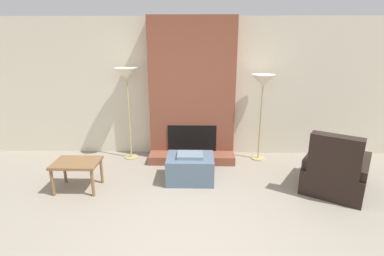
{
  "coord_description": "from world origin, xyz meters",
  "views": [
    {
      "loc": [
        0.11,
        -2.82,
        2.21
      ],
      "look_at": [
        0.0,
        2.53,
        0.61
      ],
      "focal_mm": 28.0,
      "sensor_mm": 36.0,
      "label": 1
    }
  ],
  "objects_px": {
    "floor_lamp_left": "(127,78)",
    "armchair": "(335,174)",
    "floor_lamp_right": "(263,84)",
    "side_table": "(77,166)",
    "ottoman": "(190,168)"
  },
  "relations": [
    {
      "from": "ottoman",
      "to": "floor_lamp_right",
      "type": "height_order",
      "value": "floor_lamp_right"
    },
    {
      "from": "floor_lamp_left",
      "to": "armchair",
      "type": "bearing_deg",
      "value": -20.06
    },
    {
      "from": "ottoman",
      "to": "armchair",
      "type": "bearing_deg",
      "value": -7.49
    },
    {
      "from": "ottoman",
      "to": "floor_lamp_right",
      "type": "xyz_separation_m",
      "value": [
        1.28,
        0.94,
        1.21
      ]
    },
    {
      "from": "floor_lamp_left",
      "to": "floor_lamp_right",
      "type": "relative_size",
      "value": 1.07
    },
    {
      "from": "ottoman",
      "to": "armchair",
      "type": "distance_m",
      "value": 2.2
    },
    {
      "from": "ottoman",
      "to": "side_table",
      "type": "distance_m",
      "value": 1.73
    },
    {
      "from": "armchair",
      "to": "side_table",
      "type": "bearing_deg",
      "value": 32.77
    },
    {
      "from": "side_table",
      "to": "armchair",
      "type": "bearing_deg",
      "value": 0.8
    },
    {
      "from": "ottoman",
      "to": "floor_lamp_right",
      "type": "relative_size",
      "value": 0.47
    },
    {
      "from": "floor_lamp_left",
      "to": "floor_lamp_right",
      "type": "height_order",
      "value": "floor_lamp_left"
    },
    {
      "from": "armchair",
      "to": "floor_lamp_left",
      "type": "height_order",
      "value": "floor_lamp_left"
    },
    {
      "from": "ottoman",
      "to": "floor_lamp_left",
      "type": "xyz_separation_m",
      "value": [
        -1.16,
        0.94,
        1.32
      ]
    },
    {
      "from": "side_table",
      "to": "floor_lamp_right",
      "type": "xyz_separation_m",
      "value": [
        2.97,
        1.28,
        1.04
      ]
    },
    {
      "from": "armchair",
      "to": "floor_lamp_right",
      "type": "bearing_deg",
      "value": -21.55
    }
  ]
}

